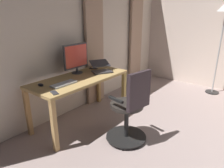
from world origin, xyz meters
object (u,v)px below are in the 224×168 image
object	(u,v)px
computer_keyboard	(64,84)
computer_mouse	(41,85)
office_chair	(130,110)
cell_phone_face_up	(54,93)
desk	(80,83)
laptop	(101,69)
computer_monitor	(76,57)
cell_phone_by_monitor	(93,68)

from	to	relation	value
computer_keyboard	computer_mouse	world-z (taller)	computer_mouse
office_chair	computer_mouse	xyz separation A→B (m)	(0.61, -1.04, 0.29)
office_chair	cell_phone_face_up	size ratio (longest dim) A/B	7.11
desk	cell_phone_face_up	distance (m)	0.69
office_chair	laptop	xyz separation A→B (m)	(-0.43, -0.87, 0.33)
computer_monitor	laptop	bearing A→B (deg)	139.01
computer_keyboard	cell_phone_by_monitor	world-z (taller)	computer_keyboard
computer_keyboard	office_chair	bearing A→B (deg)	114.31
computer_monitor	cell_phone_by_monitor	world-z (taller)	computer_monitor
office_chair	laptop	size ratio (longest dim) A/B	2.31
desk	computer_keyboard	size ratio (longest dim) A/B	4.26
office_chair	cell_phone_face_up	world-z (taller)	office_chair
computer_keyboard	laptop	distance (m)	0.82
computer_keyboard	computer_mouse	bearing A→B (deg)	-41.01
desk	laptop	bearing A→B (deg)	174.23
cell_phone_by_monitor	desk	bearing A→B (deg)	-0.38
computer_keyboard	cell_phone_by_monitor	distance (m)	0.91
desk	office_chair	size ratio (longest dim) A/B	1.53
desk	computer_mouse	xyz separation A→B (m)	(0.60, -0.13, 0.11)
desk	computer_keyboard	distance (m)	0.39
office_chair	computer_mouse	world-z (taller)	office_chair
office_chair	cell_phone_by_monitor	xyz separation A→B (m)	(-0.49, -1.11, 0.28)
computer_keyboard	cell_phone_face_up	world-z (taller)	computer_keyboard
laptop	computer_mouse	size ratio (longest dim) A/B	4.44
desk	computer_monitor	distance (m)	0.44
computer_monitor	cell_phone_face_up	size ratio (longest dim) A/B	3.35
computer_monitor	computer_mouse	world-z (taller)	computer_monitor
computer_keyboard	cell_phone_by_monitor	xyz separation A→B (m)	(-0.87, -0.27, -0.01)
computer_monitor	cell_phone_by_monitor	xyz separation A→B (m)	(-0.36, 0.03, -0.26)
laptop	computer_mouse	distance (m)	1.06
cell_phone_face_up	desk	bearing A→B (deg)	-143.23
desk	office_chair	bearing A→B (deg)	90.50
computer_mouse	cell_phone_by_monitor	xyz separation A→B (m)	(-1.10, -0.07, -0.01)
desk	office_chair	world-z (taller)	office_chair
desk	cell_phone_face_up	bearing A→B (deg)	19.28
laptop	computer_mouse	xyz separation A→B (m)	(1.04, -0.17, -0.04)
desk	cell_phone_by_monitor	bearing A→B (deg)	-158.94
cell_phone_by_monitor	computer_mouse	bearing A→B (deg)	-17.99
computer_monitor	cell_phone_by_monitor	size ratio (longest dim) A/B	3.35
laptop	computer_monitor	bearing A→B (deg)	-12.64
computer_monitor	computer_keyboard	size ratio (longest dim) A/B	1.31
office_chair	computer_monitor	world-z (taller)	computer_monitor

